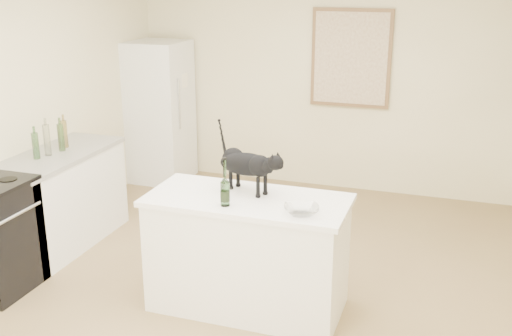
# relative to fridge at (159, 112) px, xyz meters

# --- Properties ---
(floor) EXTENTS (5.50, 5.50, 0.00)m
(floor) POSITION_rel_fridge_xyz_m (1.95, -2.35, -0.85)
(floor) COLOR olive
(floor) RESTS_ON ground
(wall_back) EXTENTS (4.50, 0.00, 4.50)m
(wall_back) POSITION_rel_fridge_xyz_m (1.95, 0.40, 0.45)
(wall_back) COLOR #F1E7BA
(wall_back) RESTS_ON ground
(island_base) EXTENTS (1.44, 0.67, 0.86)m
(island_base) POSITION_rel_fridge_xyz_m (2.05, -2.55, -0.42)
(island_base) COLOR white
(island_base) RESTS_ON floor
(island_top) EXTENTS (1.50, 0.70, 0.04)m
(island_top) POSITION_rel_fridge_xyz_m (2.05, -2.55, 0.03)
(island_top) COLOR white
(island_top) RESTS_ON island_base
(left_cabinets) EXTENTS (0.60, 1.40, 0.86)m
(left_cabinets) POSITION_rel_fridge_xyz_m (0.00, -2.05, -0.42)
(left_cabinets) COLOR white
(left_cabinets) RESTS_ON floor
(left_countertop) EXTENTS (0.62, 1.44, 0.04)m
(left_countertop) POSITION_rel_fridge_xyz_m (0.00, -2.05, 0.03)
(left_countertop) COLOR gray
(left_countertop) RESTS_ON left_cabinets
(fridge) EXTENTS (0.68, 0.68, 1.70)m
(fridge) POSITION_rel_fridge_xyz_m (0.00, 0.00, 0.00)
(fridge) COLOR white
(fridge) RESTS_ON floor
(artwork_frame) EXTENTS (0.90, 0.03, 1.10)m
(artwork_frame) POSITION_rel_fridge_xyz_m (2.25, 0.37, 0.70)
(artwork_frame) COLOR brown
(artwork_frame) RESTS_ON wall_back
(artwork_canvas) EXTENTS (0.82, 0.00, 1.02)m
(artwork_canvas) POSITION_rel_fridge_xyz_m (2.25, 0.35, 0.70)
(artwork_canvas) COLOR beige
(artwork_canvas) RESTS_ON wall_back
(black_cat) EXTENTS (0.57, 0.36, 0.39)m
(black_cat) POSITION_rel_fridge_xyz_m (2.00, -2.42, 0.24)
(black_cat) COLOR black
(black_cat) RESTS_ON island_top
(wine_bottle) EXTENTS (0.08, 0.08, 0.31)m
(wine_bottle) POSITION_rel_fridge_xyz_m (1.95, -2.75, 0.21)
(wine_bottle) COLOR #235020
(wine_bottle) RESTS_ON island_top
(glass_bowl) EXTENTS (0.31, 0.31, 0.06)m
(glass_bowl) POSITION_rel_fridge_xyz_m (2.51, -2.73, 0.08)
(glass_bowl) COLOR white
(glass_bowl) RESTS_ON island_top
(fridge_paper) EXTENTS (0.02, 0.13, 0.17)m
(fridge_paper) POSITION_rel_fridge_xyz_m (0.34, 0.03, 0.40)
(fridge_paper) COLOR white
(fridge_paper) RESTS_ON fridge
(counter_bottle_cluster) EXTENTS (0.12, 0.45, 0.28)m
(counter_bottle_cluster) POSITION_rel_fridge_xyz_m (-0.02, -2.03, 0.18)
(counter_bottle_cluster) COLOR #24521B
(counter_bottle_cluster) RESTS_ON left_countertop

